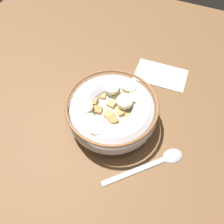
% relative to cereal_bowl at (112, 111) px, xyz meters
% --- Properties ---
extents(ground_plane, '(0.97, 0.97, 0.02)m').
position_rel_cereal_bowl_xyz_m(ground_plane, '(-0.00, -0.00, -0.04)').
color(ground_plane, brown).
extents(cereal_bowl, '(0.18, 0.18, 0.06)m').
position_rel_cereal_bowl_xyz_m(cereal_bowl, '(0.00, 0.00, 0.00)').
color(cereal_bowl, silver).
rests_on(cereal_bowl, ground_plane).
extents(spoon, '(0.13, 0.13, 0.01)m').
position_rel_cereal_bowl_xyz_m(spoon, '(0.12, -0.05, -0.03)').
color(spoon, '#A5A5AD').
rests_on(spoon, ground_plane).
extents(folded_napkin, '(0.12, 0.08, 0.00)m').
position_rel_cereal_bowl_xyz_m(folded_napkin, '(0.06, 0.16, -0.03)').
color(folded_napkin, silver).
rests_on(folded_napkin, ground_plane).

